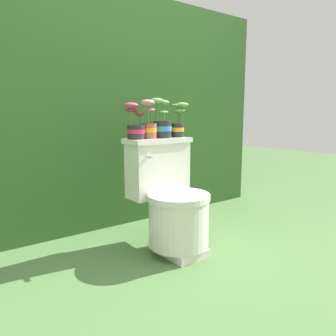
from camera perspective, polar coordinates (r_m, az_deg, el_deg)
name	(u,v)px	position (r m, az deg, el deg)	size (l,w,h in m)	color
ground_plane	(172,258)	(2.08, 0.69, -15.41)	(12.00, 12.00, 0.00)	#4C703D
hedge_backdrop	(86,112)	(2.94, -14.16, 9.46)	(2.99, 0.96, 1.78)	#284C1E
toilet	(171,201)	(2.10, 0.52, -5.85)	(0.43, 0.52, 0.72)	silver
potted_plant_left	(135,126)	(2.07, -5.72, 7.34)	(0.16, 0.12, 0.23)	#262628
potted_plant_midleft	(149,124)	(2.11, -3.26, 7.63)	(0.12, 0.10, 0.25)	#9E5638
potted_plant_middle	(162,124)	(2.17, -1.06, 7.61)	(0.16, 0.13, 0.26)	#262628
potted_plant_midright	(179,121)	(2.26, 1.84, 8.22)	(0.13, 0.09, 0.23)	#262628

